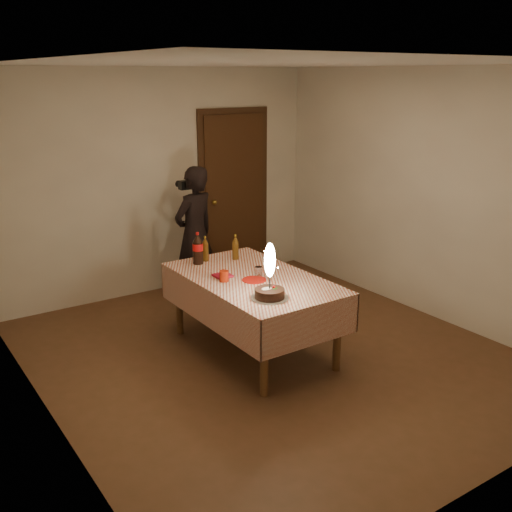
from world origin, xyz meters
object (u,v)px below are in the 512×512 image
Objects in this scene: dining_table at (253,287)px; cola_bottle at (198,249)px; amber_bottle_right at (235,248)px; photographer at (195,234)px; red_plate at (254,280)px; amber_bottle_left at (205,249)px; red_cup at (224,276)px; birthday_cake at (270,283)px; clear_cup at (259,271)px.

cola_bottle is at bearing 108.28° from dining_table.
photographer reaches higher than amber_bottle_right.
red_plate is 0.77m from amber_bottle_left.
amber_bottle_right is (0.45, 0.51, 0.07)m from red_cup.
photographer is (0.42, 2.05, -0.09)m from birthday_cake.
amber_bottle_right is (0.11, 0.57, 0.07)m from clear_cup.
amber_bottle_right is at bearing 79.14° from clear_cup.
cola_bottle is (-0.03, 1.17, 0.02)m from birthday_cake.
amber_bottle_left is 0.92m from photographer.
birthday_cake is 0.49m from red_plate.
birthday_cake is 1.21m from amber_bottle_left.
amber_bottle_left is (-0.17, 0.69, 0.07)m from clear_cup.
cola_bottle is 1.25× the size of amber_bottle_left.
red_cup is 1.57m from photographer.
amber_bottle_left is at bearing 95.40° from red_plate.
dining_table is at bearing 179.70° from clear_cup.
amber_bottle_left is (0.07, 1.21, -0.01)m from birthday_cake.
cola_bottle is at bearing 103.86° from red_plate.
red_plate reaches higher than dining_table.
red_plate is 0.86× the size of amber_bottle_left.
amber_bottle_left is at bearing 98.91° from dining_table.
birthday_cake is at bearing -88.48° from cola_bottle.
birthday_cake is at bearing -115.25° from clear_cup.
photographer reaches higher than clear_cup.
photographer reaches higher than red_cup.
red_cup is (-0.24, 0.13, 0.05)m from red_plate.
cola_bottle reaches higher than amber_bottle_right.
amber_bottle_right is 0.16× the size of photographer.
red_cup is at bearing 169.06° from dining_table.
cola_bottle is (0.06, 0.59, 0.10)m from red_cup.
amber_bottle_right reaches higher than red_cup.
birthday_cake reaches higher than dining_table.
red_plate is 0.69× the size of cola_bottle.
photographer is (0.34, 0.85, -0.08)m from amber_bottle_left.
clear_cup is at bearing -9.02° from red_cup.
photographer reaches higher than birthday_cake.
dining_table is at bearing -71.72° from cola_bottle.
clear_cup is 0.71m from cola_bottle.
red_cup is at bearing 99.34° from birthday_cake.
amber_bottle_right is at bearing -23.15° from amber_bottle_left.
clear_cup is at bearing -96.34° from photographer.
birthday_cake is at bearing -109.37° from dining_table.
cola_bottle reaches higher than clear_cup.
amber_bottle_left is (0.17, 0.63, 0.07)m from red_cup.
red_cup is at bearing -131.06° from amber_bottle_right.
amber_bottle_right is at bearing 48.94° from red_cup.
photographer is at bearing 83.66° from clear_cup.
photographer is (0.23, 1.54, 0.14)m from dining_table.
dining_table is 1.56m from photographer.
amber_bottle_right is (0.21, 0.64, 0.11)m from red_plate.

